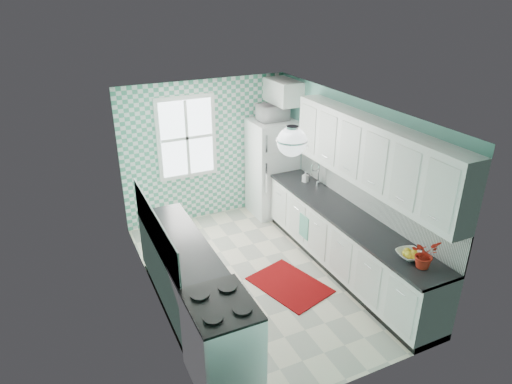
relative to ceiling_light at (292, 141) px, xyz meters
name	(u,v)px	position (x,y,z in m)	size (l,w,h in m)	color
floor	(260,276)	(0.00, 0.80, -2.33)	(3.00, 4.40, 0.02)	beige
ceiling	(261,109)	(0.00, 0.80, 0.19)	(3.00, 4.40, 0.02)	white
wall_back	(206,151)	(0.00, 3.01, -1.07)	(3.00, 0.02, 2.50)	#73C1AF
wall_front	(360,289)	(0.00, -1.41, -1.07)	(3.00, 0.02, 2.50)	#73C1AF
wall_left	(151,222)	(-1.51, 0.80, -1.07)	(0.02, 4.40, 2.50)	#73C1AF
wall_right	(351,181)	(1.51, 0.80, -1.07)	(0.02, 4.40, 2.50)	#73C1AF
accent_wall	(206,151)	(0.00, 2.99, -1.07)	(3.00, 0.01, 2.50)	#48A07F
window	(187,138)	(-0.35, 2.96, -0.77)	(1.04, 0.05, 1.44)	white
backsplash_right	(366,195)	(1.49, 0.40, -1.13)	(0.02, 3.60, 0.51)	white
backsplash_left	(155,228)	(-1.49, 0.73, -1.13)	(0.02, 2.15, 0.51)	white
upper_cabinets_right	(372,154)	(1.33, 0.20, -0.42)	(0.33, 3.20, 0.90)	white
upper_cabinet_fridge	(282,91)	(1.30, 2.63, -0.07)	(0.40, 0.74, 0.40)	white
ceiling_light	(292,141)	(0.00, 0.00, 0.00)	(0.34, 0.34, 0.35)	silver
base_cabinets_right	(345,244)	(1.20, 0.40, -1.87)	(0.60, 3.60, 0.90)	white
countertop_right	(347,216)	(1.19, 0.40, -1.40)	(0.63, 3.60, 0.04)	black
base_cabinets_left	(181,273)	(-1.20, 0.73, -1.87)	(0.60, 2.15, 0.90)	white
countertop_left	(180,242)	(-1.19, 0.73, -1.40)	(0.63, 2.15, 0.04)	black
fridge	(272,168)	(1.11, 2.60, -1.44)	(0.77, 0.76, 1.77)	white
stove	(222,341)	(-1.20, -0.75, -1.80)	(0.66, 0.83, 1.00)	white
sink	(309,187)	(1.20, 1.49, -1.39)	(0.50, 0.42, 0.53)	silver
rug	(290,285)	(0.28, 0.40, -2.32)	(0.76, 1.09, 0.02)	maroon
dish_towel	(304,227)	(0.89, 1.07, -1.84)	(0.02, 0.25, 0.38)	#529EA0
fruit_bowl	(410,255)	(1.20, -0.84, -1.34)	(0.31, 0.31, 0.08)	white
potted_plant	(424,254)	(1.20, -1.05, -1.21)	(0.30, 0.26, 0.34)	#B22240
soap_bottle	(305,177)	(1.25, 1.68, -1.29)	(0.08, 0.08, 0.18)	#81A9B4
microwave	(273,112)	(1.11, 2.60, -0.41)	(0.51, 0.35, 0.28)	silver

